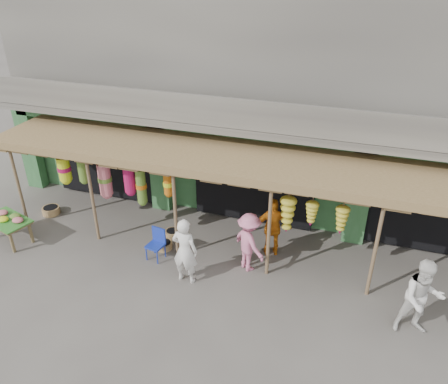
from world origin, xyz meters
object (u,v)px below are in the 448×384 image
(flower_table, at_px, (8,220))
(person_shopper, at_px, (249,242))
(person_front, at_px, (185,251))
(person_right, at_px, (422,298))
(person_vendor, at_px, (273,227))
(blue_chair, at_px, (157,242))

(flower_table, bearing_deg, person_shopper, 24.27)
(person_front, bearing_deg, person_shopper, -142.55)
(flower_table, height_order, person_front, person_front)
(person_right, relative_size, person_shopper, 1.14)
(person_shopper, bearing_deg, person_vendor, -80.82)
(person_right, distance_m, person_vendor, 4.01)
(flower_table, relative_size, person_front, 0.88)
(person_shopper, bearing_deg, flower_table, 45.07)
(flower_table, relative_size, person_vendor, 0.92)
(blue_chair, bearing_deg, person_shopper, 17.01)
(person_right, xyz_separation_m, person_vendor, (-3.59, 1.79, -0.08))
(blue_chair, relative_size, person_right, 0.47)
(person_right, bearing_deg, blue_chair, 159.52)
(person_front, distance_m, person_right, 5.40)
(blue_chair, height_order, person_vendor, person_vendor)
(person_front, relative_size, person_right, 0.96)
(flower_table, bearing_deg, blue_chair, 24.60)
(person_vendor, bearing_deg, blue_chair, 3.91)
(person_vendor, relative_size, person_shopper, 1.04)
(blue_chair, xyz_separation_m, person_front, (1.11, -0.65, 0.41))
(flower_table, xyz_separation_m, blue_chair, (4.33, 0.60, -0.19))
(blue_chair, height_order, person_right, person_right)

